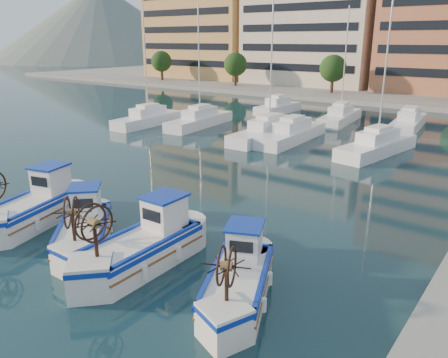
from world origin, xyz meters
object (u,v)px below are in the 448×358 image
fishing_boat_c (144,244)px  fishing_boat_d (239,277)px  fishing_boat_a (35,205)px  fishing_boat_b (84,228)px

fishing_boat_c → fishing_boat_d: (4.20, 0.33, -0.09)m
fishing_boat_d → fishing_boat_a: bearing=158.5°
fishing_boat_a → fishing_boat_d: 11.35m
fishing_boat_a → fishing_boat_c: bearing=-13.7°
fishing_boat_c → fishing_boat_d: size_ratio=1.09×
fishing_boat_a → fishing_boat_c: (7.13, 0.31, -0.01)m
fishing_boat_a → fishing_boat_d: size_ratio=1.12×
fishing_boat_a → fishing_boat_b: 3.87m
fishing_boat_a → fishing_boat_d: bearing=-12.9°
fishing_boat_b → fishing_boat_d: bearing=-40.4°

